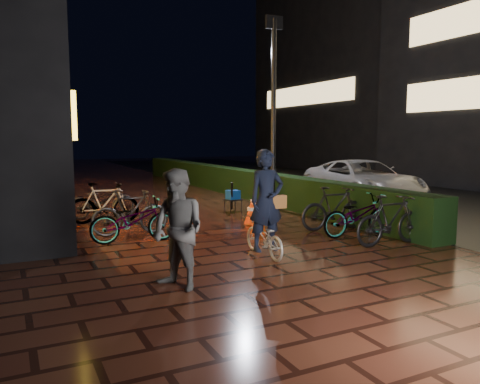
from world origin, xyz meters
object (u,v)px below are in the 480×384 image
cyclist (265,217)px  cart_assembly (233,196)px  bystander_person (178,230)px  traffic_barrier (255,215)px  van (362,181)px

cyclist → cart_assembly: (1.75, 5.04, -0.27)m
bystander_person → cart_assembly: bearing=122.5°
traffic_barrier → cart_assembly: cart_assembly is taller
bystander_person → cart_assembly: 7.21m
traffic_barrier → van: bearing=24.5°
traffic_barrier → cart_assembly: size_ratio=1.65×
cyclist → traffic_barrier: (1.14, 2.52, -0.43)m
cyclist → traffic_barrier: 2.79m
van → cyclist: (-6.71, -5.05, 0.02)m
van → traffic_barrier: bearing=-146.2°
van → cart_assembly: bearing=-170.6°
cyclist → van: bearing=37.0°
cyclist → cart_assembly: cyclist is taller
van → cyclist: bearing=-133.7°
bystander_person → cyclist: size_ratio=0.89×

